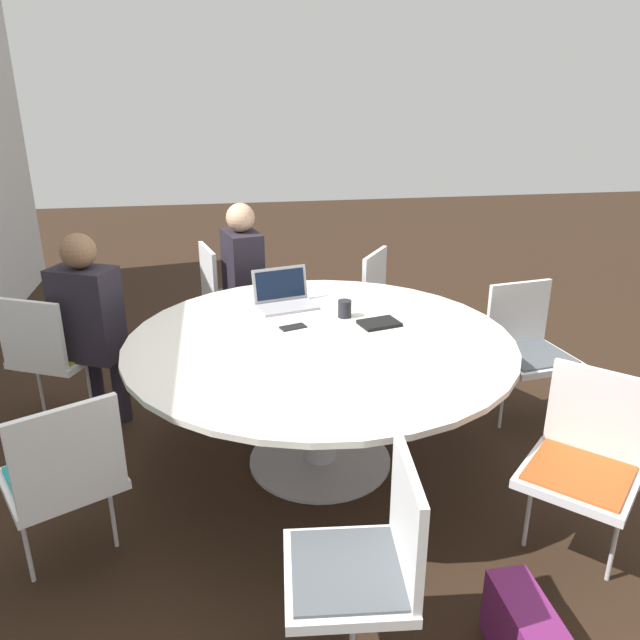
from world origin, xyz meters
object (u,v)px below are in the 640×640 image
(chair_0, at_px, (226,291))
(chair_3, at_px, (367,557))
(laptop, at_px, (284,297))
(chair_6, at_px, (390,301))
(chair_1, at_px, (50,349))
(handbag, at_px, (523,634))
(chair_5, at_px, (527,343))
(person_1, at_px, (89,318))
(person_0, at_px, (245,273))
(cell_phone, at_px, (293,327))
(chair_4, at_px, (585,455))
(spiral_notebook, at_px, (379,323))
(chair_2, at_px, (64,471))
(coffee_cup, at_px, (345,309))

(chair_0, bearing_deg, chair_3, -6.08)
(laptop, bearing_deg, chair_6, 22.61)
(chair_0, relative_size, chair_1, 1.00)
(chair_3, distance_m, handbag, 0.69)
(chair_5, distance_m, person_1, 2.60)
(chair_3, distance_m, person_0, 2.72)
(chair_3, bearing_deg, cell_phone, 7.78)
(chair_1, distance_m, cell_phone, 1.49)
(chair_4, relative_size, handbag, 2.39)
(chair_6, xyz_separation_m, person_0, (0.22, 1.02, 0.19))
(chair_1, height_order, chair_4, same)
(chair_0, height_order, person_0, person_0)
(chair_3, bearing_deg, chair_5, -35.10)
(person_1, bearing_deg, chair_0, 75.52)
(chair_3, height_order, spiral_notebook, chair_3)
(spiral_notebook, bearing_deg, person_0, 28.55)
(chair_2, bearing_deg, chair_1, 77.95)
(person_0, bearing_deg, handbag, 2.86)
(laptop, bearing_deg, person_1, 162.07)
(coffee_cup, relative_size, handbag, 0.27)
(chair_1, distance_m, spiral_notebook, 1.94)
(person_1, bearing_deg, person_0, 63.91)
(spiral_notebook, bearing_deg, person_1, 73.41)
(chair_5, height_order, chair_6, same)
(cell_phone, bearing_deg, spiral_notebook, -94.21)
(chair_6, bearing_deg, coffee_cup, 3.59)
(chair_4, height_order, person_1, person_1)
(chair_2, height_order, person_0, person_0)
(chair_3, height_order, handbag, chair_3)
(chair_0, xyz_separation_m, person_1, (-0.97, 0.80, 0.19))
(chair_4, relative_size, laptop, 2.24)
(chair_6, relative_size, spiral_notebook, 3.60)
(chair_0, distance_m, laptop, 1.13)
(person_0, xyz_separation_m, coffee_cup, (-1.08, -0.51, 0.09))
(chair_1, height_order, chair_6, same)
(chair_6, xyz_separation_m, person_1, (-0.53, 1.96, 0.19))
(chair_6, bearing_deg, chair_2, -11.39)
(chair_3, xyz_separation_m, person_1, (1.95, 1.20, 0.19))
(chair_2, xyz_separation_m, chair_4, (-0.23, -2.15, 0.00))
(chair_6, bearing_deg, chair_4, 42.43)
(chair_3, distance_m, chair_4, 1.14)
(chair_1, height_order, cell_phone, chair_1)
(chair_4, height_order, coffee_cup, chair_4)
(chair_6, height_order, coffee_cup, chair_6)
(laptop, distance_m, coffee_cup, 0.40)
(person_1, bearing_deg, chair_2, -60.43)
(chair_5, xyz_separation_m, person_0, (1.10, 1.64, 0.19))
(chair_4, bearing_deg, person_0, -14.66)
(chair_3, height_order, chair_5, same)
(laptop, bearing_deg, spiral_notebook, -53.66)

